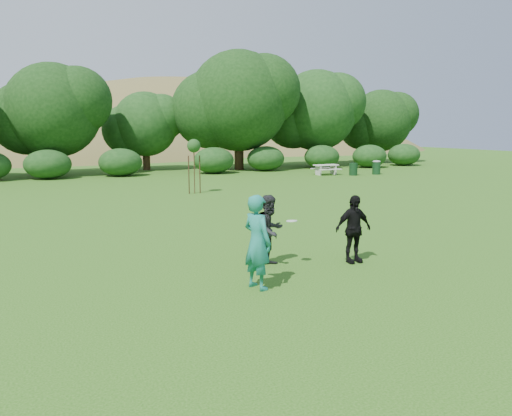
{
  "coord_description": "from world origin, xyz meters",
  "views": [
    {
      "loc": [
        -6.04,
        -10.08,
        3.42
      ],
      "look_at": [
        0.0,
        3.0,
        1.1
      ],
      "focal_mm": 35.0,
      "sensor_mm": 36.0,
      "label": 1
    }
  ],
  "objects_px": {
    "player_teal": "(257,242)",
    "player_grey": "(270,231)",
    "player_black": "(353,229)",
    "sapling": "(194,147)",
    "trash_can_near": "(353,169)",
    "picnic_table": "(326,168)",
    "trash_can_lidded": "(376,167)"
  },
  "relations": [
    {
      "from": "player_grey",
      "to": "trash_can_near",
      "type": "distance_m",
      "value": 25.01
    },
    {
      "from": "player_teal",
      "to": "trash_can_lidded",
      "type": "height_order",
      "value": "player_teal"
    },
    {
      "from": "player_black",
      "to": "trash_can_lidded",
      "type": "relative_size",
      "value": 1.66
    },
    {
      "from": "trash_can_near",
      "to": "picnic_table",
      "type": "bearing_deg",
      "value": 144.58
    },
    {
      "from": "player_teal",
      "to": "trash_can_near",
      "type": "bearing_deg",
      "value": -57.68
    },
    {
      "from": "player_grey",
      "to": "trash_can_lidded",
      "type": "relative_size",
      "value": 1.7
    },
    {
      "from": "player_black",
      "to": "sapling",
      "type": "height_order",
      "value": "sapling"
    },
    {
      "from": "player_teal",
      "to": "player_black",
      "type": "relative_size",
      "value": 1.17
    },
    {
      "from": "player_teal",
      "to": "trash_can_lidded",
      "type": "bearing_deg",
      "value": -60.93
    },
    {
      "from": "sapling",
      "to": "picnic_table",
      "type": "height_order",
      "value": "sapling"
    },
    {
      "from": "player_grey",
      "to": "player_black",
      "type": "relative_size",
      "value": 1.03
    },
    {
      "from": "player_grey",
      "to": "trash_can_near",
      "type": "xyz_separation_m",
      "value": [
        16.21,
        19.04,
        -0.44
      ]
    },
    {
      "from": "sapling",
      "to": "trash_can_lidded",
      "type": "height_order",
      "value": "sapling"
    },
    {
      "from": "trash_can_near",
      "to": "player_teal",
      "type": "bearing_deg",
      "value": -130.03
    },
    {
      "from": "player_teal",
      "to": "player_grey",
      "type": "bearing_deg",
      "value": -52.36
    },
    {
      "from": "trash_can_near",
      "to": "picnic_table",
      "type": "distance_m",
      "value": 1.98
    },
    {
      "from": "player_black",
      "to": "picnic_table",
      "type": "distance_m",
      "value": 24.29
    },
    {
      "from": "player_black",
      "to": "picnic_table",
      "type": "relative_size",
      "value": 0.97
    },
    {
      "from": "player_teal",
      "to": "picnic_table",
      "type": "xyz_separation_m",
      "value": [
        15.65,
        21.69,
        -0.5
      ]
    },
    {
      "from": "player_teal",
      "to": "sapling",
      "type": "xyz_separation_m",
      "value": [
        3.62,
        15.6,
        1.4
      ]
    },
    {
      "from": "player_black",
      "to": "trash_can_lidded",
      "type": "bearing_deg",
      "value": 51.79
    },
    {
      "from": "trash_can_near",
      "to": "picnic_table",
      "type": "relative_size",
      "value": 0.5
    },
    {
      "from": "player_black",
      "to": "sapling",
      "type": "relative_size",
      "value": 0.61
    },
    {
      "from": "player_teal",
      "to": "player_grey",
      "type": "height_order",
      "value": "player_teal"
    },
    {
      "from": "sapling",
      "to": "trash_can_lidded",
      "type": "bearing_deg",
      "value": 17.21
    },
    {
      "from": "trash_can_lidded",
      "to": "sapling",
      "type": "bearing_deg",
      "value": -162.79
    },
    {
      "from": "player_grey",
      "to": "player_black",
      "type": "distance_m",
      "value": 2.16
    },
    {
      "from": "player_teal",
      "to": "player_black",
      "type": "distance_m",
      "value": 3.24
    },
    {
      "from": "player_grey",
      "to": "sapling",
      "type": "height_order",
      "value": "sapling"
    },
    {
      "from": "player_teal",
      "to": "player_black",
      "type": "xyz_separation_m",
      "value": [
        3.11,
        0.89,
        -0.15
      ]
    },
    {
      "from": "player_grey",
      "to": "player_black",
      "type": "xyz_separation_m",
      "value": [
        2.07,
        -0.62,
        -0.02
      ]
    },
    {
      "from": "player_grey",
      "to": "trash_can_near",
      "type": "relative_size",
      "value": 1.99
    }
  ]
}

